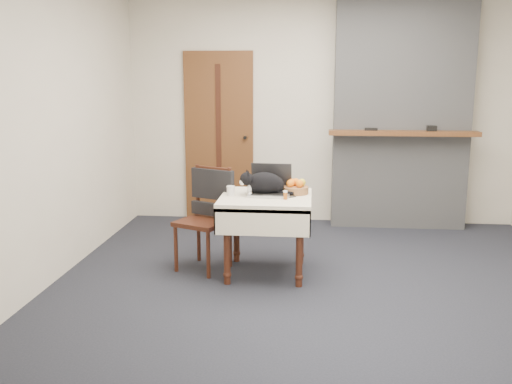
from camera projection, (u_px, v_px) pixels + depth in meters
ground at (320, 277)px, 4.96m from camera, size 4.50×4.50×0.00m
room_shell at (324, 70)px, 5.06m from camera, size 4.52×4.01×2.61m
door at (219, 137)px, 6.80m from camera, size 0.82×0.10×2.00m
chimney at (401, 114)px, 6.42m from camera, size 1.62×0.48×2.60m
side_table at (266, 209)px, 4.94m from camera, size 0.78×0.78×0.70m
laptop at (270, 187)px, 4.97m from camera, size 0.37×0.32×0.26m
cat at (265, 184)px, 4.94m from camera, size 0.48×0.26×0.23m
cream_jar at (231, 191)px, 4.94m from camera, size 0.07×0.07×0.08m
pill_bottle at (285, 195)px, 4.77m from camera, size 0.04×0.04×0.07m
fruit_basket at (296, 188)px, 5.00m from camera, size 0.23×0.23×0.13m
desk_clutter at (293, 196)px, 4.90m from camera, size 0.13×0.07×0.01m
chair at (208, 204)px, 5.13m from camera, size 0.54×0.54×0.92m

